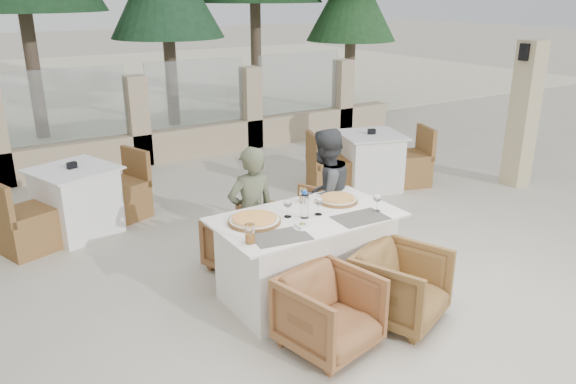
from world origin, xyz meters
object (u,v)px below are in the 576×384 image
armchair_far_right (307,223)px  armchair_near_right (401,286)px  wine_glass_corner (377,202)px  pizza_left (254,220)px  bg_table_b (370,161)px  beer_glass_left (250,234)px  olive_dish (302,226)px  wine_glass_centre (288,207)px  diner_left (251,214)px  armchair_near_left (329,313)px  dining_table (306,256)px  pizza_right (338,199)px  bg_table_a (77,201)px  wine_glass_near (318,205)px  water_bottle (305,204)px  beer_glass_right (303,195)px  diner_right (324,195)px

armchair_far_right → armchair_near_right: bearing=64.3°
wine_glass_corner → armchair_far_right: bearing=92.3°
pizza_left → bg_table_b: bearing=33.2°
beer_glass_left → olive_dish: bearing=2.6°
wine_glass_centre → diner_left: size_ratio=0.14×
pizza_left → diner_left: size_ratio=0.34×
armchair_near_left → beer_glass_left: bearing=113.3°
dining_table → pizza_right: bearing=17.1°
bg_table_a → dining_table: bearing=-80.2°
pizza_left → armchair_near_left: pizza_left is taller
beer_glass_left → diner_left: size_ratio=0.12×
pizza_right → wine_glass_near: bearing=-154.3°
armchair_far_right → pizza_left: bearing=12.0°
water_bottle → armchair_near_right: water_bottle is taller
wine_glass_centre → wine_glass_near: same height
water_bottle → bg_table_b: bearing=39.3°
wine_glass_corner → diner_left: bearing=135.3°
dining_table → wine_glass_corner: (0.58, -0.24, 0.48)m
wine_glass_near → dining_table: bearing=165.7°
wine_glass_near → pizza_left: bearing=166.4°
armchair_near_right → water_bottle: bearing=101.0°
wine_glass_centre → wine_glass_corner: bearing=-23.0°
wine_glass_near → armchair_far_right: wine_glass_near is taller
pizza_left → bg_table_b: pizza_left is taller
pizza_right → armchair_near_left: size_ratio=0.55×
wine_glass_centre → beer_glass_left: (-0.53, -0.29, -0.01)m
olive_dish → armchair_far_right: bearing=53.7°
pizza_right → beer_glass_left: beer_glass_left is taller
water_bottle → wine_glass_centre: size_ratio=1.32×
wine_glass_corner → beer_glass_left: wine_glass_corner is taller
beer_glass_left → beer_glass_right: 0.99m
dining_table → water_bottle: bearing=-151.5°
wine_glass_corner → bg_table_b: (1.84, 2.23, -0.48)m
wine_glass_near → beer_glass_right: bearing=79.3°
diner_right → bg_table_b: size_ratio=0.83×
beer_glass_right → beer_glass_left: bearing=-148.2°
wine_glass_corner → diner_right: 0.81m
armchair_near_left → diner_left: (0.06, 1.32, 0.35)m
olive_dish → pizza_left: bearing=132.2°
pizza_left → beer_glass_left: 0.40m
beer_glass_left → bg_table_a: size_ratio=0.09×
diner_left → bg_table_a: bearing=-58.4°
bg_table_b → diner_left: bearing=-134.2°
beer_glass_right → diner_left: (-0.40, 0.27, -0.19)m
armchair_far_right → armchair_near_right: armchair_far_right is taller
diner_left → diner_right: 0.82m
pizza_right → olive_dish: size_ratio=3.32×
wine_glass_near → beer_glass_right: wine_glass_near is taller
diner_left → wine_glass_near: bearing=120.6°
bg_table_a → bg_table_b: (3.80, -0.54, 0.00)m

